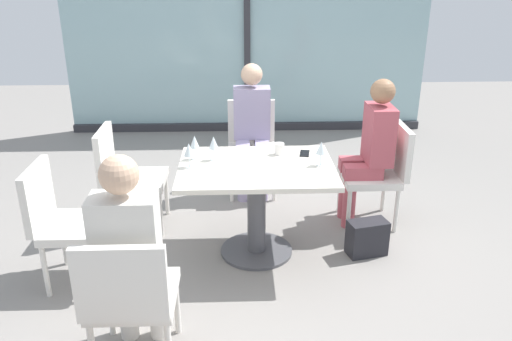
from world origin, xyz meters
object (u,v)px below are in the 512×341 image
at_px(person_front_left, 130,250).
at_px(wine_glass_3, 189,150).
at_px(chair_side_end, 64,217).
at_px(chair_near_window, 252,141).
at_px(wine_glass_1, 195,142).
at_px(person_far_right, 371,146).
at_px(handbag_1, 367,238).
at_px(chair_far_right, 381,168).
at_px(dining_table_main, 256,190).
at_px(cell_phone_on_table, 305,153).
at_px(chair_far_left, 125,172).
at_px(wine_glass_0, 321,148).
at_px(coffee_cup, 279,149).
at_px(chair_front_left, 130,294).
at_px(person_near_window, 252,125).
at_px(wine_glass_2, 214,143).

xyz_separation_m(person_front_left, wine_glass_3, (0.23, 1.11, 0.16)).
bearing_deg(chair_side_end, chair_near_window, 49.32).
relative_size(chair_side_end, wine_glass_1, 4.70).
relative_size(person_far_right, handbag_1, 4.20).
bearing_deg(wine_glass_3, chair_far_right, 17.79).
distance_m(dining_table_main, chair_near_window, 1.23).
bearing_deg(cell_phone_on_table, person_far_right, 33.58).
height_order(cell_phone_on_table, handbag_1, cell_phone_on_table).
height_order(wine_glass_1, wine_glass_3, same).
relative_size(chair_side_end, wine_glass_3, 4.70).
bearing_deg(chair_far_left, wine_glass_0, -17.80).
distance_m(wine_glass_3, coffee_cup, 0.72).
distance_m(person_far_right, wine_glass_3, 1.55).
bearing_deg(chair_front_left, wine_glass_1, 79.50).
bearing_deg(wine_glass_0, wine_glass_3, -179.68).
bearing_deg(wine_glass_0, chair_far_right, 39.33).
relative_size(chair_far_right, person_near_window, 0.69).
bearing_deg(chair_far_left, chair_near_window, 34.74).
bearing_deg(coffee_cup, chair_front_left, -121.64).
relative_size(wine_glass_0, coffee_cup, 2.06).
distance_m(dining_table_main, chair_front_left, 1.42).
bearing_deg(wine_glass_3, chair_front_left, -100.64).
height_order(wine_glass_0, handbag_1, wine_glass_0).
bearing_deg(chair_side_end, chair_far_left, 72.15).
distance_m(person_front_left, handbag_1, 1.98).
height_order(person_near_window, wine_glass_0, person_near_window).
bearing_deg(chair_front_left, dining_table_main, 59.81).
relative_size(person_front_left, person_near_window, 1.00).
distance_m(person_front_left, wine_glass_0, 1.63).
bearing_deg(person_near_window, dining_table_main, -90.00).
relative_size(chair_front_left, wine_glass_3, 4.70).
bearing_deg(person_far_right, chair_near_window, 142.34).
relative_size(person_near_window, coffee_cup, 14.00).
relative_size(person_front_left, wine_glass_2, 6.81).
distance_m(person_front_left, wine_glass_3, 1.14).
bearing_deg(dining_table_main, wine_glass_3, -178.07).
xyz_separation_m(chair_near_window, cell_phone_on_table, (0.38, -1.00, 0.24)).
bearing_deg(wine_glass_1, chair_far_right, 12.14).
relative_size(chair_side_end, wine_glass_0, 4.70).
relative_size(person_far_right, wine_glass_0, 6.81).
distance_m(chair_side_end, person_far_right, 2.45).
distance_m(chair_near_window, cell_phone_on_table, 1.09).
distance_m(dining_table_main, chair_far_right, 1.18).
bearing_deg(person_front_left, cell_phone_on_table, 50.93).
bearing_deg(coffee_cup, handbag_1, -23.40).
relative_size(chair_side_end, cell_phone_on_table, 6.04).
bearing_deg(cell_phone_on_table, wine_glass_3, -153.77).
distance_m(chair_far_right, wine_glass_1, 1.61).
xyz_separation_m(chair_far_left, wine_glass_1, (0.62, -0.33, 0.37)).
distance_m(wine_glass_1, handbag_1, 1.51).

